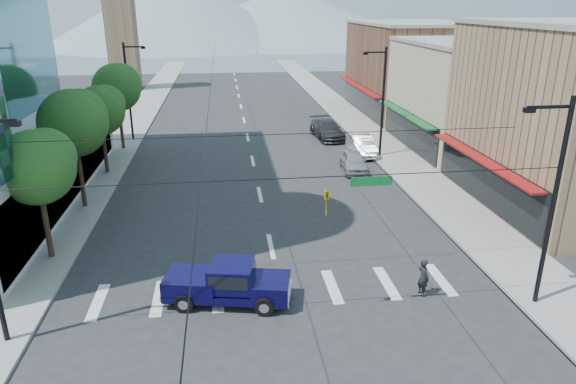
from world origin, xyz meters
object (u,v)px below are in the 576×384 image
at_px(parked_car_mid, 362,145).
at_px(pedestrian, 423,277).
at_px(parked_car_near, 354,162).
at_px(parked_car_far, 327,129).
at_px(pickup_truck, 227,282).

bearing_deg(parked_car_mid, pedestrian, -97.58).
xyz_separation_m(parked_car_near, parked_car_far, (0.00, 10.43, 0.09)).
bearing_deg(pedestrian, parked_car_near, -20.27).
xyz_separation_m(pickup_truck, parked_car_near, (9.98, 17.51, -0.21)).
bearing_deg(pedestrian, pickup_truck, 70.63).
bearing_deg(parked_car_near, parked_car_mid, 72.24).
distance_m(parked_car_near, parked_car_far, 10.43).
relative_size(pedestrian, parked_car_mid, 0.35).
bearing_deg(parked_car_mid, parked_car_far, 107.04).
bearing_deg(pedestrian, parked_car_mid, -23.98).
bearing_deg(parked_car_far, pickup_truck, -114.86).
bearing_deg(pedestrian, parked_car_far, -18.69).
height_order(pedestrian, parked_car_far, pedestrian).
bearing_deg(pickup_truck, pedestrian, 7.96).
xyz_separation_m(parked_car_near, parked_car_mid, (1.80, 4.39, 0.06)).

